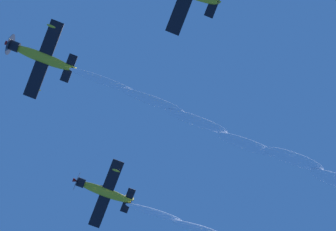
# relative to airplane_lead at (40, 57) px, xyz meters

# --- Properties ---
(airplane_lead) EXTENTS (9.02, 9.63, 3.94)m
(airplane_lead) POSITION_rel_airplane_lead_xyz_m (0.00, 0.00, 0.00)
(airplane_lead) COLOR gold
(airplane_right_wingman) EXTENTS (9.02, 9.70, 3.76)m
(airplane_right_wingman) POSITION_rel_airplane_lead_xyz_m (-8.40, -19.00, 1.03)
(airplane_right_wingman) COLOR gold
(smoke_trail_lead) EXTENTS (47.22, 15.75, 5.29)m
(smoke_trail_lead) POSITION_rel_airplane_lead_xyz_m (-32.10, -9.79, -2.56)
(smoke_trail_lead) COLOR white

